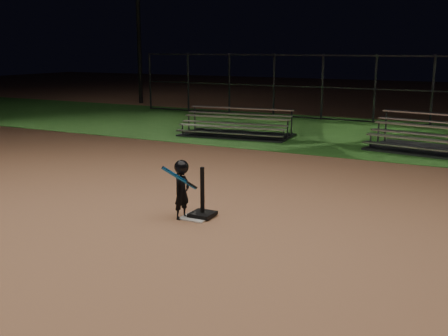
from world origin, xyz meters
TOP-DOWN VIEW (x-y plane):
  - ground at (0.00, 0.00)m, footprint 80.00×80.00m
  - grass_strip at (0.00, 10.00)m, footprint 60.00×8.00m
  - home_plate at (0.00, 0.00)m, footprint 0.45×0.45m
  - batting_tee at (0.08, 0.08)m, footprint 0.38×0.38m
  - child_batter at (-0.19, -0.13)m, footprint 0.46×0.55m
  - bleacher_left at (-3.17, 7.92)m, footprint 3.62×2.05m
  - bleacher_right at (3.08, 7.90)m, footprint 4.27×2.58m
  - backstop_fence at (0.00, 13.00)m, footprint 20.08×0.08m
  - light_pole_left at (-12.00, 14.94)m, footprint 0.90×0.53m

SIDE VIEW (x-z plane):
  - ground at x=0.00m, z-range 0.00..0.00m
  - grass_strip at x=0.00m, z-range 0.00..0.01m
  - home_plate at x=0.00m, z-range 0.00..0.02m
  - bleacher_left at x=-3.17m, z-range -0.25..0.60m
  - batting_tee at x=0.08m, z-range -0.23..0.59m
  - bleacher_right at x=3.08m, z-range -0.29..0.69m
  - child_batter at x=-0.19m, z-range 0.03..1.02m
  - backstop_fence at x=0.00m, z-range 0.00..2.50m
  - light_pole_left at x=-12.00m, z-range 0.80..9.10m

